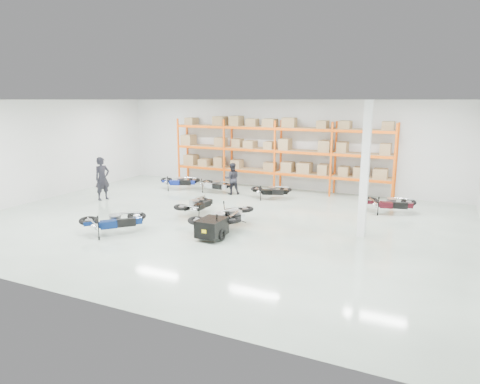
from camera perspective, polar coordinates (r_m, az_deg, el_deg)
The scene contains 14 objects.
room at distance 15.69m, azimuth -3.10°, elevation 3.97°, with size 18.00×18.00×18.00m.
pallet_rack at distance 21.55m, azimuth 5.07°, elevation 6.21°, with size 11.28×0.98×3.62m.
structural_column at distance 14.52m, azimuth 16.32°, elevation 2.82°, with size 0.25×0.25×4.50m, color white.
moto_blue_centre at distance 15.17m, azimuth -16.50°, elevation -3.24°, with size 0.85×1.92×1.17m, color #071846, non-canonical shape.
moto_silver_left at distance 14.83m, azimuth -2.74°, elevation -3.13°, with size 0.84×1.88×1.15m, color silver, non-canonical shape.
moto_black_far_left at distance 17.07m, azimuth -5.88°, elevation -1.31°, with size 0.76×1.71×1.05m, color black, non-canonical shape.
moto_touring_right at distance 15.37m, azimuth -0.93°, elevation -2.61°, with size 0.82×1.85×1.13m, color black, non-canonical shape.
trailer at distance 14.05m, azimuth -3.80°, elevation -4.76°, with size 0.86×1.64×0.68m.
moto_back_a at distance 22.00m, azimuth -8.08°, elevation 1.73°, with size 0.78×1.75×1.07m, color navy, non-canonical shape.
moto_back_b at distance 21.08m, azimuth -3.35°, elevation 1.27°, with size 0.73×1.64×1.00m, color silver, non-canonical shape.
moto_back_c at distance 19.73m, azimuth 4.16°, elevation 0.49°, with size 0.72×1.62×0.99m, color black, non-canonical shape.
moto_back_d at distance 18.21m, azimuth 19.40°, elevation -1.04°, with size 0.79×1.77×1.08m, color #3F0C14, non-canonical shape.
person_left at distance 20.42m, azimuth -17.88°, elevation 1.71°, with size 0.72×0.47×1.96m, color black.
person_back at distance 20.64m, azimuth -1.07°, elevation 1.80°, with size 0.74×0.58×1.53m, color black.
Camera 1 is at (7.35, -13.68, 4.50)m, focal length 32.00 mm.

